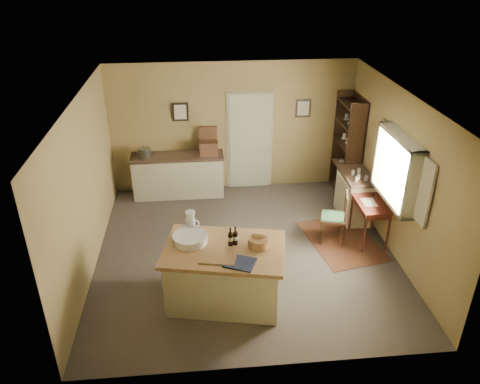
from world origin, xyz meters
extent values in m
plane|color=brown|center=(0.00, 0.00, 0.00)|extent=(5.00, 5.00, 0.00)
cube|color=olive|center=(0.00, 2.50, 1.35)|extent=(5.00, 0.10, 2.70)
cube|color=olive|center=(0.00, -2.50, 1.35)|extent=(5.00, 0.10, 2.70)
cube|color=olive|center=(-2.50, 0.00, 1.35)|extent=(0.10, 5.00, 2.70)
cube|color=olive|center=(2.50, 0.00, 1.35)|extent=(0.10, 5.00, 2.70)
plane|color=silver|center=(0.00, 0.00, 2.70)|extent=(5.00, 5.00, 0.00)
cube|color=#B9BA9C|center=(0.35, 2.47, 1.05)|extent=(0.97, 0.06, 2.11)
cube|color=black|center=(-1.05, 2.48, 1.72)|extent=(0.32, 0.02, 0.38)
cube|color=beige|center=(-1.05, 2.47, 1.72)|extent=(0.24, 0.01, 0.30)
cube|color=black|center=(1.45, 2.48, 1.72)|extent=(0.32, 0.02, 0.38)
cube|color=beige|center=(1.45, 2.47, 1.72)|extent=(0.24, 0.01, 0.30)
cube|color=#BEB696|center=(2.38, -0.20, 1.02)|extent=(0.25, 1.32, 0.06)
cube|color=#BEB696|center=(2.38, -0.20, 2.08)|extent=(0.25, 1.32, 0.06)
cube|color=white|center=(2.50, -0.20, 1.55)|extent=(0.01, 1.20, 1.00)
cube|color=#BEB696|center=(2.46, -1.02, 1.55)|extent=(0.04, 0.35, 1.00)
cube|color=#BEB696|center=(2.46, 0.62, 1.55)|extent=(0.04, 0.35, 1.00)
cube|color=#BEB696|center=(-0.43, -1.18, 0.42)|extent=(1.74, 1.28, 0.85)
cube|color=olive|center=(-0.43, -1.18, 0.88)|extent=(1.88, 1.42, 0.06)
cylinder|color=white|center=(-0.90, -0.99, 0.96)|extent=(0.49, 0.49, 0.11)
cube|color=olive|center=(-0.53, -1.42, 0.92)|extent=(0.55, 0.44, 0.03)
cube|color=black|center=(-0.24, -1.57, 0.92)|extent=(0.49, 0.45, 0.02)
cylinder|color=#9C6B3A|center=(0.05, -1.20, 0.98)|extent=(0.29, 0.29, 0.14)
cylinder|color=black|center=(-0.33, -1.13, 1.05)|extent=(0.07, 0.07, 0.29)
cylinder|color=black|center=(-0.26, -1.11, 1.05)|extent=(0.07, 0.07, 0.29)
cube|color=#BEB696|center=(-1.16, 2.20, 0.42)|extent=(1.84, 0.51, 0.85)
cube|color=#332319|center=(-1.16, 2.20, 0.88)|extent=(1.88, 0.54, 0.05)
cube|color=#492A1A|center=(-0.52, 2.20, 1.04)|extent=(0.37, 0.28, 0.28)
cylinder|color=#59544F|center=(-1.81, 2.20, 0.99)|extent=(0.31, 0.31, 0.18)
cube|color=#4F2A15|center=(1.75, 0.15, 0.00)|extent=(1.38, 1.78, 0.01)
cube|color=#36130D|center=(2.20, 0.15, 0.75)|extent=(0.49, 0.81, 0.03)
cube|color=#36130D|center=(2.20, 0.15, 0.68)|extent=(0.43, 0.75, 0.10)
cube|color=silver|center=(2.15, 0.15, 0.77)|extent=(0.22, 0.30, 0.01)
cylinder|color=black|center=(2.30, 0.37, 0.79)|extent=(0.05, 0.05, 0.05)
cylinder|color=#36130D|center=(1.99, -0.22, 0.36)|extent=(0.04, 0.04, 0.72)
cylinder|color=#36130D|center=(2.41, -0.22, 0.36)|extent=(0.04, 0.04, 0.72)
cylinder|color=#36130D|center=(1.99, 0.51, 0.36)|extent=(0.04, 0.04, 0.72)
cylinder|color=#36130D|center=(2.41, 0.51, 0.36)|extent=(0.04, 0.04, 0.72)
cube|color=#BEB696|center=(2.20, 0.97, 0.42)|extent=(0.50, 0.91, 0.85)
cube|color=#332319|center=(2.20, 0.97, 0.88)|extent=(0.53, 0.95, 0.05)
cylinder|color=silver|center=(2.17, 0.83, 0.95)|extent=(0.22, 0.22, 0.09)
cube|color=black|center=(2.31, 1.55, 1.04)|extent=(0.35, 0.04, 2.09)
cube|color=black|center=(2.31, 2.45, 1.04)|extent=(0.35, 0.04, 2.09)
cube|color=black|center=(2.48, 2.00, 1.04)|extent=(0.02, 0.94, 2.09)
cube|color=black|center=(2.31, 2.00, 0.05)|extent=(0.35, 0.90, 0.03)
cube|color=black|center=(2.31, 2.00, 0.57)|extent=(0.35, 0.90, 0.03)
cube|color=black|center=(2.31, 2.00, 1.09)|extent=(0.35, 0.90, 0.03)
cube|color=black|center=(2.31, 2.00, 1.51)|extent=(0.35, 0.90, 0.03)
cube|color=black|center=(2.31, 2.00, 1.93)|extent=(0.35, 0.90, 0.03)
cylinder|color=white|center=(2.31, 2.00, 1.15)|extent=(0.12, 0.12, 0.11)
camera|label=1|loc=(-0.73, -6.62, 4.66)|focal=35.00mm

